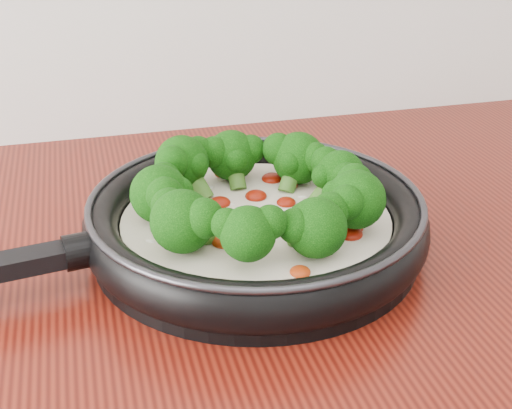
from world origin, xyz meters
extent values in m
cylinder|color=black|center=(-0.03, 1.12, 0.91)|extent=(0.38, 0.38, 0.01)
torus|color=black|center=(-0.03, 1.12, 0.93)|extent=(0.40, 0.40, 0.04)
torus|color=#2D2D33|center=(-0.03, 1.12, 0.96)|extent=(0.39, 0.39, 0.01)
cylinder|color=black|center=(-0.21, 1.09, 0.94)|extent=(0.04, 0.04, 0.03)
cylinder|color=white|center=(-0.03, 1.12, 0.92)|extent=(0.31, 0.31, 0.02)
ellipsoid|color=maroon|center=(0.05, 1.07, 0.94)|extent=(0.02, 0.02, 0.01)
ellipsoid|color=maroon|center=(0.04, 1.06, 0.94)|extent=(0.03, 0.03, 0.01)
ellipsoid|color=#B5320B|center=(-0.08, 1.07, 0.94)|extent=(0.04, 0.04, 0.01)
ellipsoid|color=maroon|center=(0.04, 1.12, 0.94)|extent=(0.03, 0.03, 0.01)
ellipsoid|color=maroon|center=(-0.10, 1.16, 0.94)|extent=(0.03, 0.03, 0.01)
ellipsoid|color=#B5320B|center=(0.04, 1.13, 0.94)|extent=(0.02, 0.02, 0.01)
ellipsoid|color=maroon|center=(0.01, 1.20, 0.94)|extent=(0.03, 0.03, 0.01)
ellipsoid|color=maroon|center=(-0.02, 1.16, 0.94)|extent=(0.03, 0.03, 0.01)
ellipsoid|color=#B5320B|center=(0.03, 1.12, 0.94)|extent=(0.03, 0.03, 0.01)
ellipsoid|color=maroon|center=(-0.03, 1.10, 0.94)|extent=(0.03, 0.03, 0.01)
ellipsoid|color=maroon|center=(-0.04, 1.23, 0.94)|extent=(0.03, 0.03, 0.01)
ellipsoid|color=#B5320B|center=(-0.02, 1.00, 0.94)|extent=(0.02, 0.02, 0.01)
ellipsoid|color=maroon|center=(0.00, 1.14, 0.94)|extent=(0.03, 0.03, 0.01)
ellipsoid|color=maroon|center=(-0.06, 1.16, 0.94)|extent=(0.03, 0.03, 0.01)
ellipsoid|color=#B5320B|center=(-0.06, 1.11, 0.94)|extent=(0.03, 0.03, 0.01)
ellipsoid|color=maroon|center=(-0.01, 1.10, 0.94)|extent=(0.02, 0.02, 0.01)
ellipsoid|color=maroon|center=(0.02, 1.18, 0.94)|extent=(0.02, 0.02, 0.01)
ellipsoid|color=#B5320B|center=(-0.11, 1.17, 0.94)|extent=(0.04, 0.04, 0.01)
ellipsoid|color=maroon|center=(0.03, 1.11, 0.94)|extent=(0.03, 0.03, 0.01)
ellipsoid|color=white|center=(0.04, 1.09, 0.94)|extent=(0.01, 0.01, 0.00)
ellipsoid|color=white|center=(-0.05, 1.13, 0.94)|extent=(0.01, 0.01, 0.00)
ellipsoid|color=white|center=(-0.08, 1.08, 0.94)|extent=(0.01, 0.01, 0.00)
ellipsoid|color=white|center=(0.08, 1.16, 0.94)|extent=(0.01, 0.01, 0.00)
ellipsoid|color=white|center=(-0.12, 1.15, 0.94)|extent=(0.01, 0.00, 0.00)
ellipsoid|color=white|center=(0.02, 1.15, 0.94)|extent=(0.01, 0.01, 0.00)
ellipsoid|color=white|center=(0.00, 1.06, 0.94)|extent=(0.01, 0.01, 0.00)
ellipsoid|color=white|center=(0.02, 1.07, 0.94)|extent=(0.01, 0.01, 0.00)
ellipsoid|color=white|center=(-0.04, 1.12, 0.94)|extent=(0.01, 0.01, 0.00)
ellipsoid|color=white|center=(-0.02, 1.11, 0.94)|extent=(0.01, 0.01, 0.00)
ellipsoid|color=white|center=(-0.04, 1.12, 0.94)|extent=(0.01, 0.01, 0.00)
ellipsoid|color=white|center=(0.00, 1.05, 0.94)|extent=(0.01, 0.01, 0.00)
ellipsoid|color=white|center=(-0.15, 1.09, 0.94)|extent=(0.01, 0.01, 0.00)
ellipsoid|color=white|center=(0.01, 1.22, 0.94)|extent=(0.01, 0.01, 0.00)
ellipsoid|color=white|center=(-0.06, 1.13, 0.94)|extent=(0.01, 0.01, 0.00)
ellipsoid|color=white|center=(-0.03, 1.12, 0.94)|extent=(0.01, 0.01, 0.00)
ellipsoid|color=white|center=(-0.05, 1.15, 0.94)|extent=(0.01, 0.01, 0.00)
ellipsoid|color=white|center=(-0.06, 1.07, 0.94)|extent=(0.01, 0.01, 0.00)
ellipsoid|color=white|center=(0.06, 1.14, 0.94)|extent=(0.01, 0.01, 0.00)
ellipsoid|color=white|center=(0.08, 1.16, 0.94)|extent=(0.01, 0.01, 0.00)
ellipsoid|color=white|center=(-0.07, 1.20, 0.94)|extent=(0.01, 0.01, 0.00)
ellipsoid|color=white|center=(0.00, 1.12, 0.94)|extent=(0.01, 0.01, 0.00)
ellipsoid|color=white|center=(0.04, 1.18, 0.94)|extent=(0.01, 0.01, 0.00)
ellipsoid|color=white|center=(-0.03, 1.12, 0.94)|extent=(0.01, 0.01, 0.00)
ellipsoid|color=white|center=(-0.07, 1.11, 0.94)|extent=(0.01, 0.01, 0.00)
cylinder|color=#4D812A|center=(0.04, 1.13, 0.95)|extent=(0.04, 0.02, 0.04)
sphere|color=black|center=(0.06, 1.13, 0.97)|extent=(0.06, 0.06, 0.05)
sphere|color=black|center=(0.05, 1.15, 0.97)|extent=(0.04, 0.04, 0.03)
sphere|color=black|center=(0.06, 1.11, 0.97)|extent=(0.03, 0.03, 0.03)
sphere|color=black|center=(0.04, 1.13, 0.97)|extent=(0.03, 0.03, 0.03)
cylinder|color=#4D812A|center=(0.02, 1.17, 0.95)|extent=(0.04, 0.04, 0.04)
sphere|color=black|center=(0.03, 1.19, 0.97)|extent=(0.07, 0.07, 0.06)
sphere|color=black|center=(0.01, 1.20, 0.97)|extent=(0.04, 0.04, 0.04)
sphere|color=black|center=(0.05, 1.17, 0.97)|extent=(0.04, 0.04, 0.03)
sphere|color=black|center=(0.02, 1.17, 0.97)|extent=(0.03, 0.03, 0.03)
cylinder|color=#4D812A|center=(-0.04, 1.20, 0.95)|extent=(0.02, 0.04, 0.04)
sphere|color=black|center=(-0.04, 1.21, 0.97)|extent=(0.07, 0.07, 0.06)
sphere|color=black|center=(-0.06, 1.21, 0.97)|extent=(0.04, 0.04, 0.04)
sphere|color=black|center=(-0.02, 1.21, 0.97)|extent=(0.04, 0.04, 0.03)
sphere|color=black|center=(-0.04, 1.20, 0.97)|extent=(0.03, 0.03, 0.03)
cylinder|color=#4D812A|center=(-0.08, 1.18, 0.95)|extent=(0.04, 0.04, 0.04)
sphere|color=black|center=(-0.10, 1.20, 0.97)|extent=(0.07, 0.07, 0.06)
sphere|color=black|center=(-0.11, 1.18, 0.98)|extent=(0.04, 0.04, 0.04)
sphere|color=black|center=(-0.08, 1.21, 0.98)|extent=(0.04, 0.04, 0.03)
sphere|color=black|center=(-0.08, 1.18, 0.97)|extent=(0.03, 0.03, 0.03)
cylinder|color=#4D812A|center=(-0.11, 1.13, 0.95)|extent=(0.04, 0.02, 0.04)
sphere|color=black|center=(-0.13, 1.13, 0.97)|extent=(0.07, 0.07, 0.06)
sphere|color=black|center=(-0.13, 1.11, 0.97)|extent=(0.04, 0.04, 0.04)
sphere|color=black|center=(-0.12, 1.16, 0.97)|extent=(0.04, 0.04, 0.03)
sphere|color=black|center=(-0.11, 1.13, 0.97)|extent=(0.03, 0.03, 0.03)
cylinder|color=#4D812A|center=(-0.10, 1.08, 0.95)|extent=(0.04, 0.04, 0.04)
sphere|color=black|center=(-0.12, 1.07, 0.97)|extent=(0.07, 0.07, 0.06)
sphere|color=black|center=(-0.10, 1.05, 0.98)|extent=(0.04, 0.04, 0.04)
sphere|color=black|center=(-0.13, 1.09, 0.98)|extent=(0.04, 0.04, 0.03)
sphere|color=black|center=(-0.10, 1.08, 0.97)|extent=(0.03, 0.03, 0.03)
cylinder|color=#4D812A|center=(-0.06, 1.04, 0.95)|extent=(0.03, 0.04, 0.04)
sphere|color=black|center=(-0.07, 1.02, 0.97)|extent=(0.06, 0.06, 0.05)
sphere|color=black|center=(-0.05, 1.02, 0.98)|extent=(0.04, 0.04, 0.03)
sphere|color=black|center=(-0.08, 1.03, 0.98)|extent=(0.03, 0.03, 0.03)
sphere|color=black|center=(-0.06, 1.04, 0.97)|extent=(0.03, 0.03, 0.03)
cylinder|color=#4D812A|center=(-0.01, 1.05, 0.95)|extent=(0.03, 0.04, 0.04)
sphere|color=black|center=(0.00, 1.03, 0.97)|extent=(0.06, 0.06, 0.06)
sphere|color=black|center=(0.02, 1.04, 0.97)|extent=(0.04, 0.04, 0.04)
sphere|color=black|center=(-0.02, 1.02, 0.97)|extent=(0.04, 0.04, 0.03)
sphere|color=black|center=(-0.01, 1.05, 0.97)|extent=(0.03, 0.03, 0.03)
cylinder|color=#4D812A|center=(0.03, 1.07, 0.95)|extent=(0.04, 0.04, 0.04)
sphere|color=black|center=(0.05, 1.06, 0.97)|extent=(0.07, 0.07, 0.06)
sphere|color=black|center=(0.06, 1.08, 0.98)|extent=(0.04, 0.04, 0.04)
sphere|color=black|center=(0.03, 1.05, 0.98)|extent=(0.04, 0.04, 0.03)
sphere|color=black|center=(0.03, 1.07, 0.97)|extent=(0.03, 0.03, 0.03)
camera|label=1|loc=(-0.20, 0.51, 1.26)|focal=48.28mm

